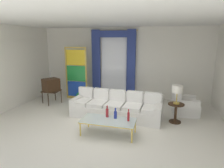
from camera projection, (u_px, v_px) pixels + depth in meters
name	position (u px, v px, depth m)	size (l,w,h in m)	color
ground_plane	(102.00, 124.00, 5.75)	(16.00, 16.00, 0.00)	silver
wall_rear	(123.00, 63.00, 8.30)	(8.00, 0.12, 3.00)	white
wall_left	(9.00, 68.00, 6.90)	(0.12, 7.00, 3.00)	white
ceiling_slab	(109.00, 21.00, 5.83)	(8.00, 7.60, 0.04)	white
curtained_window	(113.00, 58.00, 8.19)	(2.00, 0.17, 2.70)	white
couch_white_long	(116.00, 107.00, 6.32)	(2.96, 1.07, 0.86)	white
coffee_table	(108.00, 121.00, 5.08)	(1.44, 0.65, 0.41)	silver
bottle_blue_decanter	(107.00, 112.00, 5.24)	(0.08, 0.08, 0.33)	maroon
bottle_crystal_tall	(128.00, 116.00, 4.97)	(0.06, 0.06, 0.33)	maroon
bottle_amber_squat	(115.00, 114.00, 5.14)	(0.08, 0.08, 0.30)	navy
vintage_tv	(51.00, 85.00, 7.56)	(0.73, 0.76, 1.35)	#382314
armchair_white	(183.00, 106.00, 6.54)	(0.88, 0.87, 0.80)	white
stained_glass_divider	(76.00, 75.00, 8.06)	(0.95, 0.05, 2.20)	gold
peacock_figurine	(80.00, 97.00, 7.75)	(0.44, 0.60, 0.50)	beige
round_side_table	(176.00, 111.00, 5.84)	(0.48, 0.48, 0.59)	#382314
table_lamp_brass	(177.00, 90.00, 5.69)	(0.32, 0.32, 0.57)	#B29338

